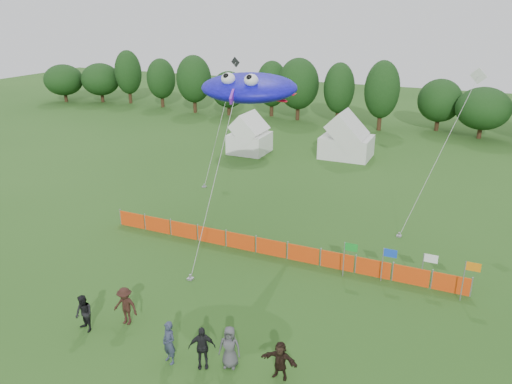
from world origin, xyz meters
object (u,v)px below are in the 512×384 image
at_px(barrier_fence, 271,248).
at_px(spectator_a, 169,343).
at_px(spectator_b, 84,314).
at_px(spectator_f, 280,360).
at_px(tent_left, 250,137).
at_px(spectator_c, 125,306).
at_px(tent_right, 347,140).
at_px(stingray_kite, 252,87).
at_px(spectator_d, 202,347).
at_px(spectator_e, 230,347).

bearing_deg(barrier_fence, spectator_a, -91.00).
distance_m(spectator_b, spectator_f, 9.19).
distance_m(tent_left, spectator_c, 29.44).
bearing_deg(tent_right, spectator_c, -94.32).
bearing_deg(barrier_fence, tent_left, 118.03).
bearing_deg(spectator_c, barrier_fence, 64.85).
relative_size(spectator_c, spectator_f, 1.14).
xyz_separation_m(tent_left, stingray_kite, (8.91, -18.84, 8.03)).
bearing_deg(spectator_f, tent_left, 117.02).
xyz_separation_m(tent_left, spectator_c, (6.93, -28.61, -0.70)).
xyz_separation_m(barrier_fence, spectator_c, (-3.52, -8.98, 0.43)).
distance_m(tent_right, spectator_f, 31.85).
relative_size(spectator_c, spectator_d, 1.00).
xyz_separation_m(barrier_fence, spectator_a, (-0.18, -10.44, 0.45)).
bearing_deg(tent_right, tent_left, -165.93).
height_order(tent_right, spectator_a, tent_right).
relative_size(spectator_a, spectator_c, 1.02).
bearing_deg(spectator_c, stingray_kite, 74.77).
height_order(spectator_a, stingray_kite, stingray_kite).
bearing_deg(spectator_e, tent_left, 99.83).
relative_size(tent_right, stingray_kite, 0.40).
bearing_deg(spectator_c, spectator_f, -6.95).
height_order(barrier_fence, spectator_c, spectator_c).
bearing_deg(spectator_d, spectator_b, 151.75).
xyz_separation_m(spectator_c, spectator_d, (4.70, -1.15, 0.00)).
bearing_deg(spectator_b, spectator_f, 21.71).
bearing_deg(spectator_e, tent_right, 82.56).
height_order(spectator_e, stingray_kite, stingray_kite).
bearing_deg(barrier_fence, tent_right, 93.08).
height_order(spectator_b, stingray_kite, stingray_kite).
xyz_separation_m(spectator_a, spectator_d, (1.36, 0.31, -0.02)).
relative_size(spectator_c, spectator_e, 1.01).
height_order(tent_right, spectator_c, tent_right).
height_order(tent_right, stingray_kite, stingray_kite).
distance_m(spectator_c, spectator_d, 4.83).
relative_size(barrier_fence, spectator_d, 11.69).
bearing_deg(tent_left, spectator_b, -79.39).
relative_size(tent_left, tent_right, 0.76).
bearing_deg(spectator_b, tent_left, 117.46).
bearing_deg(spectator_a, spectator_f, 33.35).
bearing_deg(spectator_b, spectator_c, 58.88).
bearing_deg(spectator_c, spectator_a, -27.37).
bearing_deg(tent_left, stingray_kite, -64.68).
relative_size(spectator_a, stingray_kite, 0.16).
height_order(tent_left, spectator_c, tent_left).
height_order(barrier_fence, spectator_d, spectator_d).
bearing_deg(spectator_c, spectator_e, -10.34).
bearing_deg(spectator_f, spectator_d, -167.05).
relative_size(spectator_a, spectator_e, 1.03).
xyz_separation_m(spectator_c, spectator_f, (7.81, -0.44, -0.12)).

